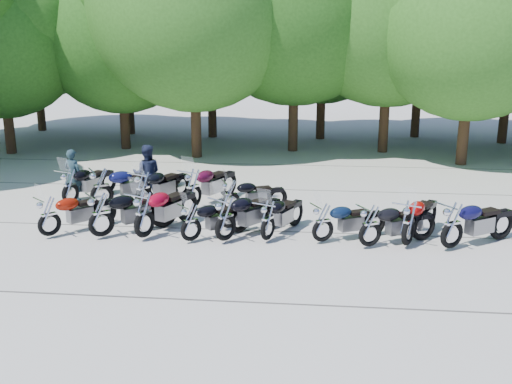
# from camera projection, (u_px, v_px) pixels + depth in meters

# --- Properties ---
(ground) EXTENTS (90.00, 90.00, 0.00)m
(ground) POSITION_uv_depth(u_px,v_px,m) (250.00, 250.00, 14.98)
(ground) COLOR #9C968D
(ground) RESTS_ON ground
(tree_2) EXTENTS (7.31, 7.31, 8.97)m
(tree_2) POSITION_uv_depth(u_px,v_px,m) (120.00, 31.00, 26.65)
(tree_2) COLOR #3A2614
(tree_2) RESTS_ON ground
(tree_3) EXTENTS (8.70, 8.70, 10.67)m
(tree_3) POSITION_uv_depth(u_px,v_px,m) (193.00, 6.00, 24.49)
(tree_3) COLOR #3A2614
(tree_3) RESTS_ON ground
(tree_5) EXTENTS (9.04, 9.04, 11.10)m
(tree_5) POSITION_uv_depth(u_px,v_px,m) (391.00, 1.00, 25.53)
(tree_5) COLOR #3A2614
(tree_5) RESTS_ON ground
(tree_6) EXTENTS (8.00, 8.00, 9.82)m
(tree_6) POSITION_uv_depth(u_px,v_px,m) (474.00, 18.00, 23.15)
(tree_6) COLOR #3A2614
(tree_6) RESTS_ON ground
(tree_9) EXTENTS (7.59, 7.59, 9.32)m
(tree_9) POSITION_uv_depth(u_px,v_px,m) (33.00, 27.00, 31.76)
(tree_9) COLOR #3A2614
(tree_9) RESTS_ON ground
(tree_10) EXTENTS (7.78, 7.78, 9.55)m
(tree_10) POSITION_uv_depth(u_px,v_px,m) (125.00, 24.00, 30.63)
(tree_10) COLOR #3A2614
(tree_10) RESTS_ON ground
(tree_11) EXTENTS (7.56, 7.56, 9.28)m
(tree_11) POSITION_uv_depth(u_px,v_px,m) (211.00, 27.00, 29.71)
(tree_11) COLOR #3A2614
(tree_11) RESTS_ON ground
(tree_12) EXTENTS (7.88, 7.88, 9.67)m
(tree_12) POSITION_uv_depth(u_px,v_px,m) (323.00, 22.00, 29.16)
(tree_12) COLOR #3A2614
(tree_12) RESTS_ON ground
(tree_13) EXTENTS (8.31, 8.31, 10.20)m
(tree_13) POSITION_uv_depth(u_px,v_px,m) (423.00, 16.00, 29.57)
(tree_13) COLOR #3A2614
(tree_13) RESTS_ON ground
(motorcycle_0) EXTENTS (1.98, 2.14, 1.27)m
(motorcycle_0) POSITION_uv_depth(u_px,v_px,m) (49.00, 215.00, 15.67)
(motorcycle_0) COLOR maroon
(motorcycle_0) RESTS_ON ground
(motorcycle_1) EXTENTS (2.39, 2.16, 1.40)m
(motorcycle_1) POSITION_uv_depth(u_px,v_px,m) (101.00, 214.00, 15.59)
(motorcycle_1) COLOR black
(motorcycle_1) RESTS_ON ground
(motorcycle_2) EXTENTS (1.80, 2.65, 1.45)m
(motorcycle_2) POSITION_uv_depth(u_px,v_px,m) (144.00, 213.00, 15.52)
(motorcycle_2) COLOR maroon
(motorcycle_2) RESTS_ON ground
(motorcycle_3) EXTENTS (1.99, 1.84, 1.18)m
(motorcycle_3) POSITION_uv_depth(u_px,v_px,m) (191.00, 221.00, 15.32)
(motorcycle_3) COLOR black
(motorcycle_3) RESTS_ON ground
(motorcycle_4) EXTENTS (2.10, 2.41, 1.39)m
(motorcycle_4) POSITION_uv_depth(u_px,v_px,m) (225.00, 217.00, 15.29)
(motorcycle_4) COLOR black
(motorcycle_4) RESTS_ON ground
(motorcycle_5) EXTENTS (1.53, 2.27, 1.24)m
(motorcycle_5) POSITION_uv_depth(u_px,v_px,m) (268.00, 219.00, 15.38)
(motorcycle_5) COLOR black
(motorcycle_5) RESTS_ON ground
(motorcycle_6) EXTENTS (2.17, 1.56, 1.20)m
(motorcycle_6) POSITION_uv_depth(u_px,v_px,m) (323.00, 222.00, 15.26)
(motorcycle_6) COLOR black
(motorcycle_6) RESTS_ON ground
(motorcycle_7) EXTENTS (2.31, 1.68, 1.27)m
(motorcycle_7) POSITION_uv_depth(u_px,v_px,m) (370.00, 224.00, 14.90)
(motorcycle_7) COLOR black
(motorcycle_7) RESTS_ON ground
(motorcycle_8) EXTENTS (1.77, 2.49, 1.37)m
(motorcycle_8) POSITION_uv_depth(u_px,v_px,m) (409.00, 222.00, 14.97)
(motorcycle_8) COLOR #960605
(motorcycle_8) RESTS_ON ground
(motorcycle_9) EXTENTS (2.47, 2.00, 1.39)m
(motorcycle_9) POSITION_uv_depth(u_px,v_px,m) (453.00, 224.00, 14.74)
(motorcycle_9) COLOR #0D0B33
(motorcycle_9) RESTS_ON ground
(motorcycle_10) EXTENTS (1.56, 2.45, 1.33)m
(motorcycle_10) POSITION_uv_depth(u_px,v_px,m) (70.00, 185.00, 18.60)
(motorcycle_10) COLOR black
(motorcycle_10) RESTS_ON ground
(motorcycle_11) EXTENTS (2.54, 2.05, 1.43)m
(motorcycle_11) POSITION_uv_depth(u_px,v_px,m) (101.00, 186.00, 18.30)
(motorcycle_11) COLOR #0E1140
(motorcycle_11) RESTS_ON ground
(motorcycle_12) EXTENTS (1.77, 2.48, 1.37)m
(motorcycle_12) POSITION_uv_depth(u_px,v_px,m) (143.00, 189.00, 18.12)
(motorcycle_12) COLOR black
(motorcycle_12) RESTS_ON ground
(motorcycle_13) EXTENTS (1.84, 2.62, 1.44)m
(motorcycle_13) POSITION_uv_depth(u_px,v_px,m) (193.00, 187.00, 18.16)
(motorcycle_13) COLOR #3E081E
(motorcycle_13) RESTS_ON ground
(motorcycle_14) EXTENTS (2.10, 1.38, 1.15)m
(motorcycle_14) POSITION_uv_depth(u_px,v_px,m) (231.00, 195.00, 17.89)
(motorcycle_14) COLOR black
(motorcycle_14) RESTS_ON ground
(rider_0) EXTENTS (0.70, 0.54, 1.69)m
(rider_0) POSITION_uv_depth(u_px,v_px,m) (73.00, 175.00, 19.14)
(rider_0) COLOR #1A2F37
(rider_0) RESTS_ON ground
(rider_1) EXTENTS (1.02, 0.86, 1.86)m
(rider_1) POSITION_uv_depth(u_px,v_px,m) (147.00, 173.00, 19.00)
(rider_1) COLOR #1F2640
(rider_1) RESTS_ON ground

